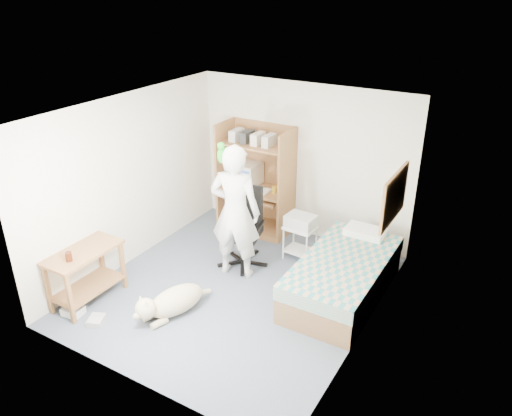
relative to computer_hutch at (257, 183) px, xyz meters
The scene contains 21 objects.
floor 2.05m from the computer_hutch, 68.06° to the right, with size 4.00×4.00×0.00m, color #485262.
wall_back 0.86m from the computer_hutch, 20.54° to the left, with size 3.60×0.02×2.50m, color silver.
wall_right 3.07m from the computer_hutch, 34.80° to the right, with size 0.02×4.00×2.50m, color silver.
wall_left 2.10m from the computer_hutch, 122.33° to the right, with size 0.02×4.00×2.50m, color silver.
ceiling 2.52m from the computer_hutch, 68.06° to the right, with size 3.60×4.00×0.02m, color white.
computer_hutch is the anchor object (origin of this frame).
bed 2.35m from the computer_hutch, 29.29° to the right, with size 1.02×2.02×0.66m.
side_desk 3.08m from the computer_hutch, 106.14° to the right, with size 0.50×1.00×0.75m.
corkboard 2.69m from the computer_hutch, 18.72° to the right, with size 0.04×0.94×0.66m.
office_chair 1.21m from the computer_hutch, 69.26° to the right, with size 0.66×0.66×1.17m.
person 1.46m from the computer_hutch, 71.23° to the right, with size 0.71×0.47×1.95m, color silver.
parrot 1.69m from the computer_hutch, 78.81° to the right, with size 0.14×0.25×0.39m.
dog 2.71m from the computer_hutch, 83.68° to the right, with size 0.59×1.12×0.43m.
printer_cart 1.29m from the computer_hutch, 26.63° to the right, with size 0.47×0.39×0.54m.
printer 1.22m from the computer_hutch, 26.63° to the right, with size 0.42×0.32×0.18m, color #AFAFAA.
crt_monitor 0.22m from the computer_hutch, behind, with size 0.40×0.42×0.37m.
keyboard 0.22m from the computer_hutch, 77.95° to the right, with size 0.45×0.16×0.03m, color beige.
pencil_cup 0.39m from the computer_hutch, 12.95° to the right, with size 0.08×0.08×0.12m, color gold.
drink_glass 3.29m from the computer_hutch, 104.09° to the right, with size 0.08×0.08×0.12m, color #40170A.
floor_box_a 3.45m from the computer_hutch, 103.75° to the right, with size 0.25×0.20×0.10m, color white.
floor_box_b 3.37m from the computer_hutch, 97.16° to the right, with size 0.18×0.22×0.08m, color #ACACA7.
Camera 1 is at (3.16, -4.83, 3.95)m, focal length 35.00 mm.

